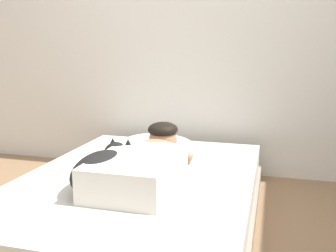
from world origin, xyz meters
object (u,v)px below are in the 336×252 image
at_px(cell_phone, 126,200).
at_px(bed, 140,199).
at_px(coffee_cup, 176,156).
at_px(pillow, 158,142).
at_px(dog, 103,168).
at_px(person_lying, 145,162).

bearing_deg(cell_phone, bed, 100.16).
xyz_separation_m(bed, coffee_cup, (0.15, 0.32, 0.19)).
height_order(pillow, cell_phone, pillow).
bearing_deg(dog, bed, 61.72).
relative_size(bed, pillow, 3.67).
distance_m(dog, cell_phone, 0.27).
relative_size(dog, coffee_cup, 4.60).
height_order(bed, coffee_cup, coffee_cup).
xyz_separation_m(person_lying, coffee_cup, (0.09, 0.38, -0.07)).
xyz_separation_m(person_lying, dog, (-0.18, -0.18, -0.00)).
height_order(person_lying, cell_phone, person_lying).
relative_size(bed, person_lying, 2.08).
distance_m(pillow, cell_phone, 1.01).
relative_size(bed, coffee_cup, 15.29).
relative_size(person_lying, coffee_cup, 7.36).
distance_m(dog, coffee_cup, 0.62).
relative_size(pillow, dog, 0.90).
relative_size(pillow, coffee_cup, 4.16).
xyz_separation_m(pillow, cell_phone, (0.14, -1.00, -0.05)).
height_order(bed, cell_phone, cell_phone).
distance_m(bed, person_lying, 0.27).
bearing_deg(bed, person_lying, -43.34).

